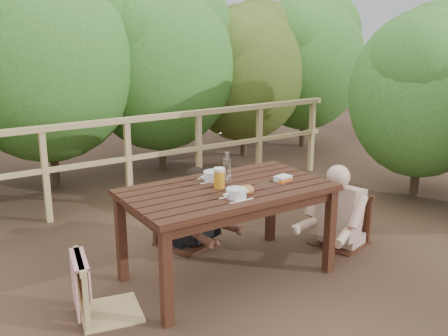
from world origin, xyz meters
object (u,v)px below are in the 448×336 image
soup_far (213,177)px  butter_tub (283,179)px  woman (184,184)px  bottle (227,169)px  chair_far (185,196)px  table (227,233)px  diner_right (346,177)px  soup_near (236,194)px  bread_roll (246,190)px  chair_left (107,257)px  beer_glass (219,179)px  tumbler (265,187)px  chair_right (342,199)px

soup_far → butter_tub: bearing=-35.0°
woman → butter_tub: size_ratio=8.60×
soup_far → bottle: bearing=-74.0°
chair_far → table: bearing=-109.6°
diner_right → soup_near: bearing=83.2°
soup_near → soup_far: soup_far is taller
bottle → butter_tub: bottle is taller
table → soup_near: 0.49m
chair_far → woman: woman is taller
soup_far → bread_roll: 0.42m
chair_left → soup_near: bearing=-91.6°
diner_right → soup_far: size_ratio=4.77×
bread_roll → woman: bearing=90.5°
chair_left → table: bearing=-76.7°
bread_roll → beer_glass: bearing=112.2°
soup_far → bottle: 0.17m
woman → bottle: size_ratio=4.24×
soup_near → soup_far: bearing=79.1°
soup_far → beer_glass: size_ratio=1.57×
woman → diner_right: size_ratio=0.90×
beer_glass → butter_tub: (0.53, -0.13, -0.06)m
chair_left → bottle: 1.15m
table → tumbler: (0.21, -0.21, 0.41)m
table → woman: woman is taller
soup_far → tumbler: 0.47m
chair_far → bottle: bearing=-105.9°
chair_right → woman: bearing=-139.0°
diner_right → butter_tub: bearing=79.3°
soup_far → tumbler: size_ratio=3.45×
bread_roll → tumbler: (0.17, -0.01, -0.00)m
soup_near → beer_glass: beer_glass is taller
table → butter_tub: butter_tub is taller
bottle → tumbler: 0.34m
chair_far → beer_glass: size_ratio=5.47×
chair_right → table: bearing=-107.4°
soup_near → bottle: bearing=68.1°
tumbler → butter_tub: 0.28m
chair_far → diner_right: (1.23, -0.78, 0.18)m
bottle → beer_glass: bearing=-153.5°
chair_left → bottle: bearing=-72.6°
woman → soup_far: 0.58m
bread_roll → beer_glass: beer_glass is taller
table → diner_right: size_ratio=1.24×
woman → bottle: (0.02, -0.68, 0.30)m
woman → bread_roll: bearing=72.9°
chair_far → woman: bearing=72.3°
chair_far → bread_roll: 0.99m
woman → butter_tub: 0.99m
woman → chair_left: bearing=19.6°
chair_far → chair_right: chair_far is taller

